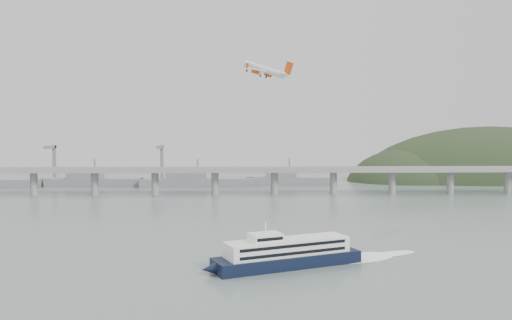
{
  "coord_description": "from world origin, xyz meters",
  "views": [
    {
      "loc": [
        -8.41,
        -217.52,
        49.19
      ],
      "look_at": [
        0.0,
        55.0,
        36.0
      ],
      "focal_mm": 35.0,
      "sensor_mm": 36.0,
      "label": 1
    }
  ],
  "objects": [
    {
      "name": "ferry",
      "position": [
        9.24,
        -31.86,
        4.84
      ],
      "size": [
        89.88,
        43.77,
        17.83
      ],
      "rotation": [
        0.0,
        0.0,
        0.39
      ],
      "color": "black",
      "rests_on": "ground"
    },
    {
      "name": "bridge",
      "position": [
        -1.15,
        200.0,
        17.65
      ],
      "size": [
        800.0,
        22.0,
        23.9
      ],
      "color": "gray",
      "rests_on": "ground"
    },
    {
      "name": "ground",
      "position": [
        0.0,
        0.0,
        0.0
      ],
      "size": [
        900.0,
        900.0,
        0.0
      ],
      "primitive_type": "plane",
      "color": "slate",
      "rests_on": "ground"
    },
    {
      "name": "headland",
      "position": [
        285.18,
        331.75,
        -19.34
      ],
      "size": [
        365.0,
        155.0,
        156.0
      ],
      "color": "black",
      "rests_on": "ground"
    },
    {
      "name": "airliner",
      "position": [
        5.37,
        65.14,
        86.42
      ],
      "size": [
        30.95,
        30.21,
        15.1
      ],
      "rotation": [
        0.05,
        -0.32,
        2.39
      ],
      "color": "silver",
      "rests_on": "ground"
    },
    {
      "name": "distant_fleet",
      "position": [
        -155.36,
        265.08,
        6.22
      ],
      "size": [
        453.0,
        60.9,
        40.0
      ],
      "color": "slate",
      "rests_on": "ground"
    }
  ]
}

